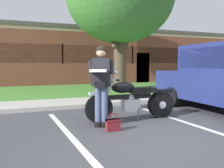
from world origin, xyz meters
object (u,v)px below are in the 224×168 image
object	(u,v)px
hedge_right	(124,74)
hedge_center_right	(73,75)
motorcycle	(134,99)
rider_person	(101,79)
hedge_center_left	(12,76)
handbag	(113,124)
brick_building	(52,58)

from	to	relation	value
hedge_right	hedge_center_right	bearing A→B (deg)	180.00
motorcycle	hedge_center_right	bearing A→B (deg)	87.37
rider_person	hedge_center_right	bearing A→B (deg)	82.25
hedge_center_left	handbag	bearing A→B (deg)	-77.36
handbag	brick_building	xyz separation A→B (m)	(0.51, 15.58, 1.73)
hedge_center_right	handbag	bearing A→B (deg)	-96.86
brick_building	rider_person	bearing A→B (deg)	-92.35
motorcycle	brick_building	bearing A→B (deg)	91.14
rider_person	hedge_center_right	distance (m)	10.14
handbag	hedge_center_right	xyz separation A→B (m)	(1.26, 10.45, 0.51)
hedge_center_right	hedge_right	size ratio (longest dim) A/B	0.87
motorcycle	rider_person	distance (m)	1.09
hedge_center_left	hedge_right	size ratio (longest dim) A/B	0.85
hedge_right	brick_building	bearing A→B (deg)	130.25
hedge_center_right	hedge_right	distance (m)	3.60
hedge_center_right	hedge_right	bearing A→B (deg)	0.00
handbag	hedge_right	bearing A→B (deg)	65.07
rider_person	brick_building	size ratio (longest dim) A/B	0.06
hedge_center_left	brick_building	bearing A→B (deg)	60.90
brick_building	hedge_center_left	bearing A→B (deg)	-119.10
rider_person	hedge_right	bearing A→B (deg)	63.67
rider_person	hedge_center_right	world-z (taller)	rider_person
handbag	hedge_center_right	distance (m)	10.54
rider_person	hedge_right	size ratio (longest dim) A/B	0.59
rider_person	handbag	world-z (taller)	rider_person
hedge_right	brick_building	distance (m)	6.84
brick_building	hedge_right	bearing A→B (deg)	-49.75
rider_person	hedge_right	xyz separation A→B (m)	(4.97, 10.04, -0.36)
handbag	hedge_center_left	size ratio (longest dim) A/B	0.15
rider_person	hedge_center_left	size ratio (longest dim) A/B	0.69
hedge_center_left	hedge_right	world-z (taller)	same
hedge_right	brick_building	xyz separation A→B (m)	(-4.35, 5.13, 1.22)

